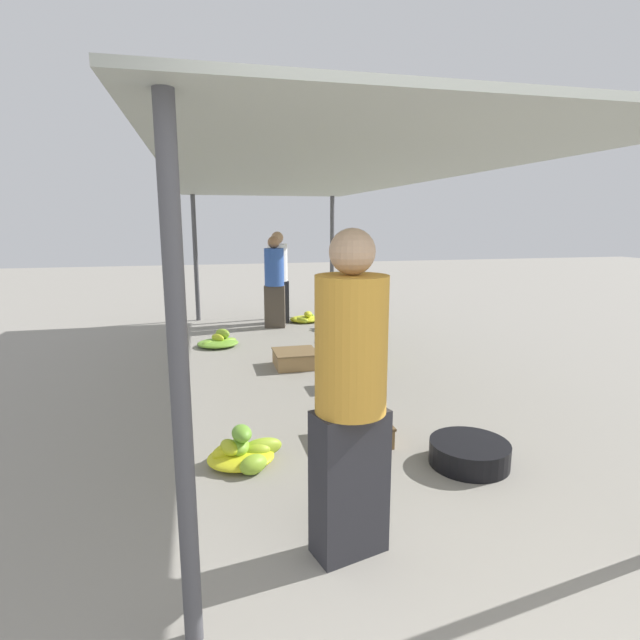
% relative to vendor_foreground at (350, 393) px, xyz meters
% --- Properties ---
extents(ground_plane, '(40.00, 40.00, 0.00)m').
position_rel_vendor_foreground_xyz_m(ground_plane, '(0.45, -0.72, -0.92)').
color(ground_plane, gray).
rests_on(ground_plane, ground).
extents(canopy_post_front_left, '(0.08, 0.08, 2.27)m').
position_rel_vendor_foreground_xyz_m(canopy_post_front_left, '(-0.83, -0.42, 0.21)').
color(canopy_post_front_left, '#4C4C51').
rests_on(canopy_post_front_left, ground).
extents(canopy_post_back_left, '(0.08, 0.08, 2.27)m').
position_rel_vendor_foreground_xyz_m(canopy_post_back_left, '(-0.83, 6.98, 0.21)').
color(canopy_post_back_left, '#4C4C51').
rests_on(canopy_post_back_left, ground).
extents(canopy_post_back_right, '(0.08, 0.08, 2.27)m').
position_rel_vendor_foreground_xyz_m(canopy_post_back_right, '(1.73, 6.98, 0.21)').
color(canopy_post_back_right, '#4C4C51').
rests_on(canopy_post_back_right, ground).
extents(canopy_tarp, '(2.96, 7.80, 0.04)m').
position_rel_vendor_foreground_xyz_m(canopy_tarp, '(0.45, 3.28, 1.37)').
color(canopy_tarp, '#9EA399').
rests_on(canopy_tarp, canopy_post_front_left).
extents(vendor_foreground, '(0.46, 0.46, 1.78)m').
position_rel_vendor_foreground_xyz_m(vendor_foreground, '(0.00, 0.00, 0.00)').
color(vendor_foreground, '#2D2D33').
rests_on(vendor_foreground, ground).
extents(stool, '(0.34, 0.34, 0.42)m').
position_rel_vendor_foreground_xyz_m(stool, '(1.01, 2.73, -0.59)').
color(stool, '#4C4C4C').
rests_on(stool, ground).
extents(basin_black, '(0.60, 0.60, 0.18)m').
position_rel_vendor_foreground_xyz_m(basin_black, '(1.17, 0.76, -0.83)').
color(basin_black, black).
rests_on(basin_black, ground).
extents(banana_pile_left_0, '(0.59, 0.52, 0.29)m').
position_rel_vendor_foreground_xyz_m(banana_pile_left_0, '(-0.48, 1.17, -0.84)').
color(banana_pile_left_0, '#ADCA2D').
rests_on(banana_pile_left_0, ground).
extents(banana_pile_left_1, '(0.60, 0.52, 0.25)m').
position_rel_vendor_foreground_xyz_m(banana_pile_left_1, '(-0.54, 4.88, -0.85)').
color(banana_pile_left_1, '#8ABB33').
rests_on(banana_pile_left_1, ground).
extents(banana_pile_right_0, '(0.48, 0.55, 0.17)m').
position_rel_vendor_foreground_xyz_m(banana_pile_right_0, '(1.28, 3.55, -0.85)').
color(banana_pile_right_0, '#BCD02A').
rests_on(banana_pile_right_0, ground).
extents(banana_pile_right_1, '(0.47, 0.52, 0.27)m').
position_rel_vendor_foreground_xyz_m(banana_pile_right_1, '(1.27, 4.69, -0.82)').
color(banana_pile_right_1, '#B4CC2C').
rests_on(banana_pile_right_1, ground).
extents(banana_pile_right_2, '(0.45, 0.38, 0.30)m').
position_rel_vendor_foreground_xyz_m(banana_pile_right_2, '(1.36, 5.68, -0.81)').
color(banana_pile_right_2, '#8CBC33').
rests_on(banana_pile_right_2, ground).
extents(banana_pile_right_3, '(0.57, 0.60, 0.21)m').
position_rel_vendor_foreground_xyz_m(banana_pile_right_3, '(1.06, 6.37, -0.86)').
color(banana_pile_right_3, yellow).
rests_on(banana_pile_right_3, ground).
extents(crate_near, '(0.53, 0.53, 0.20)m').
position_rel_vendor_foreground_xyz_m(crate_near, '(0.37, 3.61, -0.82)').
color(crate_near, '#9E7A4C').
rests_on(crate_near, ground).
extents(crate_mid, '(0.49, 0.49, 0.18)m').
position_rel_vendor_foreground_xyz_m(crate_mid, '(0.48, 1.35, -0.83)').
color(crate_mid, brown).
rests_on(crate_mid, ground).
extents(shopper_walking_mid, '(0.36, 0.35, 1.63)m').
position_rel_vendor_foreground_xyz_m(shopper_walking_mid, '(0.58, 6.42, -0.08)').
color(shopper_walking_mid, '#2D2D33').
rests_on(shopper_walking_mid, ground).
extents(shopper_walking_far, '(0.40, 0.40, 1.56)m').
position_rel_vendor_foreground_xyz_m(shopper_walking_far, '(0.46, 6.03, -0.11)').
color(shopper_walking_far, '#4C4238').
rests_on(shopper_walking_far, ground).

